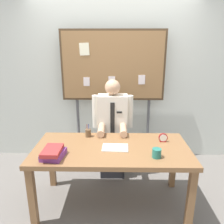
{
  "coord_description": "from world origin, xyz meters",
  "views": [
    {
      "loc": [
        0.04,
        -2.24,
        1.84
      ],
      "look_at": [
        0.0,
        0.2,
        1.09
      ],
      "focal_mm": 35.66,
      "sensor_mm": 36.0,
      "label": 1
    }
  ],
  "objects_px": {
    "desk": "(112,154)",
    "desk_clock": "(163,138)",
    "person": "(113,133)",
    "pen_holder": "(88,133)",
    "coffee_mug": "(157,153)",
    "bulletin_board": "(113,68)",
    "open_notebook": "(115,148)",
    "book_stack": "(53,153)"
  },
  "relations": [
    {
      "from": "person",
      "to": "desk_clock",
      "type": "height_order",
      "value": "person"
    },
    {
      "from": "desk",
      "to": "desk_clock",
      "type": "distance_m",
      "value": 0.63
    },
    {
      "from": "book_stack",
      "to": "open_notebook",
      "type": "distance_m",
      "value": 0.66
    },
    {
      "from": "book_stack",
      "to": "desk_clock",
      "type": "bearing_deg",
      "value": 18.61
    },
    {
      "from": "book_stack",
      "to": "desk_clock",
      "type": "distance_m",
      "value": 1.25
    },
    {
      "from": "bulletin_board",
      "to": "person",
      "type": "bearing_deg",
      "value": -89.97
    },
    {
      "from": "coffee_mug",
      "to": "person",
      "type": "bearing_deg",
      "value": 117.95
    },
    {
      "from": "desk",
      "to": "book_stack",
      "type": "bearing_deg",
      "value": -157.88
    },
    {
      "from": "desk",
      "to": "book_stack",
      "type": "xyz_separation_m",
      "value": [
        -0.59,
        -0.24,
        0.13
      ]
    },
    {
      "from": "desk",
      "to": "book_stack",
      "type": "relative_size",
      "value": 5.98
    },
    {
      "from": "person",
      "to": "open_notebook",
      "type": "height_order",
      "value": "person"
    },
    {
      "from": "person",
      "to": "bulletin_board",
      "type": "relative_size",
      "value": 0.68
    },
    {
      "from": "desk",
      "to": "coffee_mug",
      "type": "height_order",
      "value": "coffee_mug"
    },
    {
      "from": "desk",
      "to": "bulletin_board",
      "type": "bearing_deg",
      "value": 90.01
    },
    {
      "from": "desk",
      "to": "coffee_mug",
      "type": "relative_size",
      "value": 18.19
    },
    {
      "from": "coffee_mug",
      "to": "pen_holder",
      "type": "bearing_deg",
      "value": 145.67
    },
    {
      "from": "person",
      "to": "bulletin_board",
      "type": "bearing_deg",
      "value": 90.03
    },
    {
      "from": "desk",
      "to": "open_notebook",
      "type": "bearing_deg",
      "value": -27.12
    },
    {
      "from": "coffee_mug",
      "to": "pen_holder",
      "type": "height_order",
      "value": "pen_holder"
    },
    {
      "from": "person",
      "to": "pen_holder",
      "type": "height_order",
      "value": "person"
    },
    {
      "from": "pen_holder",
      "to": "bulletin_board",
      "type": "bearing_deg",
      "value": 69.44
    },
    {
      "from": "open_notebook",
      "to": "coffee_mug",
      "type": "bearing_deg",
      "value": -25.43
    },
    {
      "from": "person",
      "to": "open_notebook",
      "type": "relative_size",
      "value": 4.92
    },
    {
      "from": "desk",
      "to": "bulletin_board",
      "type": "xyz_separation_m",
      "value": [
        -0.0,
        1.08,
        0.84
      ]
    },
    {
      "from": "person",
      "to": "bulletin_board",
      "type": "height_order",
      "value": "bulletin_board"
    },
    {
      "from": "desk",
      "to": "open_notebook",
      "type": "distance_m",
      "value": 0.1
    },
    {
      "from": "person",
      "to": "pen_holder",
      "type": "bearing_deg",
      "value": -130.52
    },
    {
      "from": "bulletin_board",
      "to": "pen_holder",
      "type": "xyz_separation_m",
      "value": [
        -0.3,
        -0.79,
        -0.71
      ]
    },
    {
      "from": "bulletin_board",
      "to": "desk_clock",
      "type": "distance_m",
      "value": 1.31
    },
    {
      "from": "person",
      "to": "book_stack",
      "type": "height_order",
      "value": "person"
    },
    {
      "from": "person",
      "to": "open_notebook",
      "type": "xyz_separation_m",
      "value": [
        0.04,
        -0.66,
        0.1
      ]
    },
    {
      "from": "book_stack",
      "to": "pen_holder",
      "type": "relative_size",
      "value": 1.8
    },
    {
      "from": "desk_clock",
      "to": "coffee_mug",
      "type": "bearing_deg",
      "value": -110.41
    },
    {
      "from": "desk",
      "to": "coffee_mug",
      "type": "xyz_separation_m",
      "value": [
        0.46,
        -0.22,
        0.13
      ]
    },
    {
      "from": "open_notebook",
      "to": "desk_clock",
      "type": "bearing_deg",
      "value": 17.9
    },
    {
      "from": "coffee_mug",
      "to": "bulletin_board",
      "type": "bearing_deg",
      "value": 109.32
    },
    {
      "from": "person",
      "to": "desk_clock",
      "type": "bearing_deg",
      "value": -38.86
    },
    {
      "from": "coffee_mug",
      "to": "pen_holder",
      "type": "relative_size",
      "value": 0.59
    },
    {
      "from": "book_stack",
      "to": "coffee_mug",
      "type": "distance_m",
      "value": 1.04
    },
    {
      "from": "bulletin_board",
      "to": "pen_holder",
      "type": "height_order",
      "value": "bulletin_board"
    },
    {
      "from": "open_notebook",
      "to": "pen_holder",
      "type": "bearing_deg",
      "value": 136.72
    },
    {
      "from": "bulletin_board",
      "to": "book_stack",
      "type": "bearing_deg",
      "value": -113.89
    }
  ]
}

